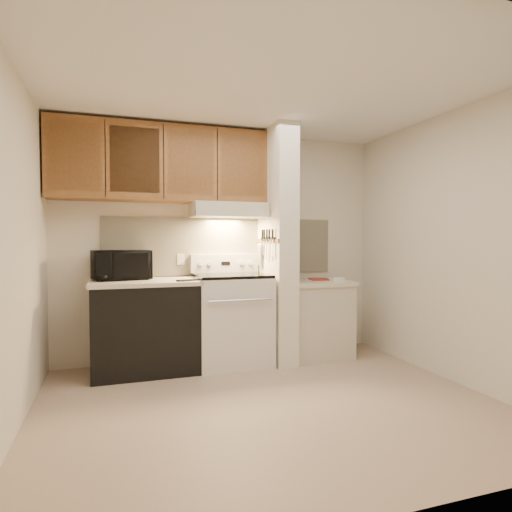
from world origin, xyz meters
name	(u,v)px	position (x,y,z in m)	size (l,w,h in m)	color
floor	(269,403)	(0.00, 0.00, 0.00)	(3.60, 3.60, 0.00)	tan
ceiling	(270,87)	(0.00, 0.00, 2.50)	(3.60, 3.60, 0.00)	white
wall_back	(223,245)	(0.00, 1.50, 1.25)	(3.60, 0.02, 2.50)	beige
wall_left	(12,249)	(-1.80, 0.00, 1.25)	(0.02, 3.00, 2.50)	beige
wall_right	(453,246)	(1.80, 0.00, 1.25)	(0.02, 3.00, 2.50)	beige
backsplash	(224,246)	(0.00, 1.49, 1.24)	(2.60, 0.02, 0.63)	beige
range_body	(232,320)	(0.00, 1.16, 0.46)	(0.76, 0.65, 0.92)	silver
oven_window	(240,322)	(0.00, 0.84, 0.50)	(0.50, 0.01, 0.30)	black
oven_handle	(241,300)	(0.00, 0.80, 0.72)	(0.02, 0.02, 0.65)	silver
cooktop	(231,275)	(0.00, 1.16, 0.94)	(0.74, 0.64, 0.03)	black
range_backguard	(225,263)	(0.00, 1.44, 1.05)	(0.76, 0.08, 0.20)	silver
range_display	(226,263)	(0.00, 1.40, 1.05)	(0.10, 0.01, 0.04)	black
range_knob_left_outer	(201,264)	(-0.28, 1.40, 1.05)	(0.05, 0.05, 0.02)	silver
range_knob_left_inner	(210,264)	(-0.18, 1.40, 1.05)	(0.05, 0.05, 0.02)	silver
range_knob_right_inner	(241,263)	(0.18, 1.40, 1.05)	(0.05, 0.05, 0.02)	silver
range_knob_right_outer	(250,263)	(0.28, 1.40, 1.05)	(0.05, 0.05, 0.02)	silver
dishwasher_front	(145,328)	(-0.88, 1.17, 0.43)	(1.00, 0.63, 0.87)	black
left_countertop	(145,282)	(-0.88, 1.17, 0.89)	(1.04, 0.67, 0.04)	beige
spoon_rest	(189,280)	(-0.48, 0.97, 0.92)	(0.24, 0.08, 0.02)	black
teal_jar	(108,274)	(-1.23, 1.39, 0.96)	(0.10, 0.10, 0.11)	#1C565C
outlet	(181,259)	(-0.48, 1.48, 1.10)	(0.08, 0.01, 0.12)	beige
microwave	(121,265)	(-1.10, 1.31, 1.06)	(0.53, 0.36, 0.29)	black
partition_pillar	(277,245)	(0.51, 1.15, 1.25)	(0.22, 0.70, 2.50)	#EDE4CC
pillar_trim	(267,241)	(0.39, 1.15, 1.30)	(0.01, 0.70, 0.04)	brown
knife_strip	(268,239)	(0.39, 1.10, 1.32)	(0.02, 0.42, 0.04)	black
knife_blade_a	(273,248)	(0.38, 0.93, 1.22)	(0.01, 0.04, 0.16)	silver
knife_handle_a	(273,234)	(0.38, 0.93, 1.37)	(0.02, 0.02, 0.10)	black
knife_blade_b	(270,249)	(0.38, 1.01, 1.21)	(0.01, 0.04, 0.18)	silver
knife_handle_b	(269,234)	(0.38, 1.03, 1.37)	(0.02, 0.02, 0.10)	black
knife_blade_c	(267,250)	(0.38, 1.11, 1.20)	(0.01, 0.04, 0.20)	silver
knife_handle_c	(267,234)	(0.38, 1.10, 1.37)	(0.02, 0.02, 0.10)	black
knife_blade_d	(264,248)	(0.38, 1.18, 1.22)	(0.01, 0.04, 0.16)	silver
knife_handle_d	(264,234)	(0.38, 1.18, 1.37)	(0.02, 0.02, 0.10)	black
knife_blade_e	(262,249)	(0.38, 1.27, 1.21)	(0.01, 0.04, 0.18)	silver
knife_handle_e	(262,234)	(0.38, 1.25, 1.37)	(0.02, 0.02, 0.10)	black
oven_mitt	(260,255)	(0.38, 1.32, 1.14)	(0.03, 0.09, 0.22)	gray
right_cab_base	(315,320)	(0.97, 1.15, 0.40)	(0.70, 0.60, 0.81)	beige
right_countertop	(315,283)	(0.97, 1.15, 0.83)	(0.74, 0.64, 0.04)	beige
red_folder	(319,279)	(1.07, 1.25, 0.85)	(0.21, 0.29, 0.01)	#A03124
white_box	(337,279)	(1.19, 1.05, 0.87)	(0.14, 0.10, 0.04)	white
range_hood	(228,210)	(0.00, 1.28, 1.62)	(0.78, 0.44, 0.15)	beige
hood_lip	(233,213)	(0.00, 1.07, 1.58)	(0.78, 0.04, 0.06)	beige
upper_cabinets	(162,164)	(-0.69, 1.32, 2.08)	(2.18, 0.33, 0.77)	brown
cab_door_a	(74,156)	(-1.51, 1.17, 2.08)	(0.46, 0.01, 0.63)	brown
cab_gap_a	(105,158)	(-1.23, 1.16, 2.08)	(0.01, 0.01, 0.73)	black
cab_door_b	(135,160)	(-0.96, 1.17, 2.08)	(0.46, 0.01, 0.63)	brown
cab_gap_b	(164,161)	(-0.69, 1.16, 2.08)	(0.01, 0.01, 0.73)	black
cab_door_c	(191,163)	(-0.42, 1.17, 2.08)	(0.46, 0.01, 0.63)	brown
cab_gap_c	(217,164)	(-0.14, 1.16, 2.08)	(0.01, 0.01, 0.73)	black
cab_door_d	(243,166)	(0.13, 1.17, 2.08)	(0.46, 0.01, 0.63)	brown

